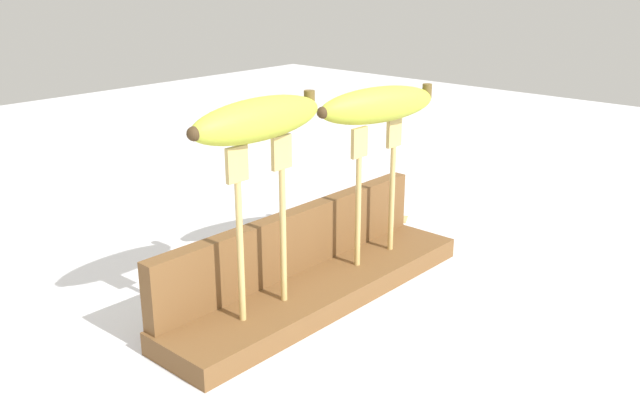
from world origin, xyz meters
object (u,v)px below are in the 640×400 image
object	(u,v)px
fork_stand_right	(376,178)
fork_fallen_near	(364,215)
banana_raised_right	(378,105)
fork_stand_left	(261,212)
banana_raised_left	(259,119)

from	to	relation	value
fork_stand_right	fork_fallen_near	size ratio (longest dim) A/B	1.00
fork_stand_right	banana_raised_right	xyz separation A→B (m)	(-0.00, 0.00, 0.09)
fork_stand_right	banana_raised_right	bearing A→B (deg)	166.86
fork_stand_left	fork_stand_right	world-z (taller)	fork_stand_left
fork_fallen_near	banana_raised_left	bearing A→B (deg)	-157.92
banana_raised_left	banana_raised_right	size ratio (longest dim) A/B	1.01
banana_raised_right	fork_fallen_near	world-z (taller)	banana_raised_right
fork_stand_right	fork_fallen_near	distance (m)	0.25
fork_stand_right	fork_fallen_near	xyz separation A→B (m)	(0.16, 0.15, -0.13)
banana_raised_left	banana_raised_right	world-z (taller)	banana_raised_left
fork_fallen_near	banana_raised_right	bearing A→B (deg)	-138.37
banana_raised_left	fork_fallen_near	distance (m)	0.45
banana_raised_left	fork_stand_left	bearing A→B (deg)	1.36
banana_raised_left	fork_stand_right	bearing A→B (deg)	0.00
fork_stand_left	fork_stand_right	distance (m)	0.20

